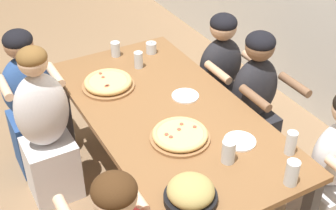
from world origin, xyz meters
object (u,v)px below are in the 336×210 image
empty_plate_a (240,141)px  diner_far_center (253,108)px  cocktail_glass_blue (151,48)px  drinking_glass_d (139,61)px  skillet_bowl (191,193)px  empty_plate_b (185,96)px  diner_far_right (333,176)px  drinking_glass_a (116,50)px  pizza_board_main (180,135)px  diner_far_midleft (220,83)px  diner_near_midleft (46,133)px  drinking_glass_e (228,153)px  diner_near_left (31,107)px  drinking_glass_c (291,143)px  drinking_glass_b (292,174)px  pizza_board_second (108,83)px

empty_plate_a → diner_far_center: (-0.48, 0.49, -0.22)m
cocktail_glass_blue → drinking_glass_d: bearing=-50.0°
skillet_bowl → empty_plate_b: size_ratio=2.17×
skillet_bowl → diner_far_right: (0.06, 1.00, -0.29)m
empty_plate_a → cocktail_glass_blue: 1.25m
drinking_glass_a → diner_far_right: diner_far_right is taller
cocktail_glass_blue → diner_far_center: (0.77, 0.44, -0.26)m
pizza_board_main → diner_far_midleft: (-0.71, 0.79, -0.26)m
pizza_board_main → diner_far_right: (0.52, 0.79, -0.26)m
empty_plate_b → drinking_glass_d: size_ratio=1.49×
pizza_board_main → diner_near_midleft: diner_near_midleft is taller
drinking_glass_a → empty_plate_a: bearing=8.9°
empty_plate_b → cocktail_glass_blue: bearing=172.5°
cocktail_glass_blue → drinking_glass_e: size_ratio=0.78×
diner_far_center → drinking_glass_e: bearing=41.6°
empty_plate_a → drinking_glass_d: size_ratio=1.54×
diner_far_midleft → diner_far_right: (1.24, 0.00, -0.00)m
cocktail_glass_blue → diner_near_left: 1.02m
pizza_board_main → empty_plate_b: bearing=145.2°
diner_near_left → diner_far_right: diner_near_left is taller
drinking_glass_a → diner_near_midleft: bearing=-59.2°
empty_plate_a → drinking_glass_c: (0.22, 0.19, 0.07)m
diner_near_left → diner_far_right: (1.61, 1.43, -0.02)m
diner_far_center → empty_plate_b: bearing=-10.7°
drinking_glass_a → skillet_bowl: bearing=-10.4°
empty_plate_b → drinking_glass_d: (-0.51, -0.10, 0.05)m
drinking_glass_e → diner_far_right: bearing=71.4°
drinking_glass_d → drinking_glass_e: size_ratio=0.90×
pizza_board_main → cocktail_glass_blue: cocktail_glass_blue is taller
drinking_glass_c → drinking_glass_e: 0.37m
skillet_bowl → diner_far_midleft: diner_far_midleft is taller
drinking_glass_c → diner_far_right: size_ratio=0.13×
cocktail_glass_blue → diner_near_midleft: diner_near_midleft is taller
pizza_board_main → diner_near_left: (-1.09, -0.64, -0.24)m
drinking_glass_b → diner_far_right: size_ratio=0.13×
drinking_glass_b → diner_far_right: diner_far_right is taller
pizza_board_second → diner_far_center: bearing=63.4°
drinking_glass_e → diner_near_midleft: bearing=-142.7°
drinking_glass_e → diner_near_left: 1.62m
drinking_glass_e → diner_near_left: size_ratio=0.12×
empty_plate_a → drinking_glass_c: 0.30m
diner_far_midleft → diner_far_right: bearing=90.0°
drinking_glass_b → diner_far_center: diner_far_center is taller
empty_plate_b → diner_far_right: diner_far_right is taller
pizza_board_second → drinking_glass_d: 0.34m
empty_plate_a → drinking_glass_d: (-1.09, -0.13, 0.05)m
cocktail_glass_blue → drinking_glass_d: (0.16, -0.19, 0.02)m
pizza_board_main → pizza_board_second: size_ratio=0.99×
drinking_glass_b → diner_near_midleft: diner_near_midleft is taller
drinking_glass_a → drinking_glass_e: drinking_glass_e is taller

